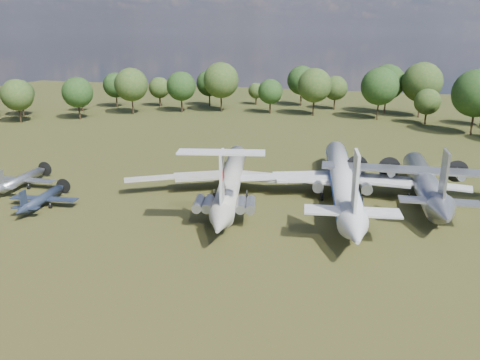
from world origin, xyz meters
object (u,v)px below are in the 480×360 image
(il62_airliner, at_px, (231,183))
(small_prop_west, at_px, (43,201))
(person_on_il62, at_px, (224,189))
(small_prop_northwest, at_px, (22,182))
(an12_transport, at_px, (424,186))
(tu104_jet, at_px, (342,183))

(il62_airliner, xyz_separation_m, small_prop_west, (-25.26, -13.13, -1.16))
(small_prop_west, distance_m, person_on_il62, 28.47)
(small_prop_northwest, distance_m, person_on_il62, 38.09)
(small_prop_west, height_order, person_on_il62, person_on_il62)
(il62_airliner, relative_size, person_on_il62, 26.43)
(an12_transport, distance_m, small_prop_northwest, 65.26)
(tu104_jet, distance_m, small_prop_northwest, 52.59)
(il62_airliner, distance_m, tu104_jet, 17.31)
(tu104_jet, distance_m, an12_transport, 12.70)
(il62_airliner, relative_size, small_prop_northwest, 2.93)
(il62_airliner, height_order, small_prop_west, il62_airliner)
(small_prop_northwest, bearing_deg, il62_airliner, 5.27)
(an12_transport, distance_m, small_prop_west, 58.01)
(small_prop_northwest, xyz_separation_m, person_on_il62, (37.51, -5.22, 4.09))
(tu104_jet, distance_m, small_prop_west, 45.40)
(an12_transport, height_order, person_on_il62, person_on_il62)
(an12_transport, distance_m, person_on_il62, 32.40)
(an12_transport, xyz_separation_m, small_prop_west, (-54.47, -19.92, -1.30))
(tu104_jet, xyz_separation_m, small_prop_northwest, (-51.57, -10.21, -1.41))
(small_prop_west, bearing_deg, small_prop_northwest, 137.24)
(il62_airliner, height_order, an12_transport, an12_transport)
(il62_airliner, bearing_deg, small_prop_northwest, 177.25)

